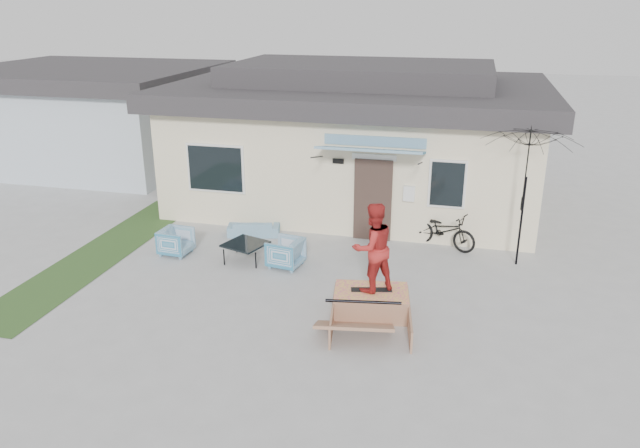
% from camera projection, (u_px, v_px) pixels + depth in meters
% --- Properties ---
extents(ground, '(90.00, 90.00, 0.00)m').
position_uv_depth(ground, '(283.00, 317.00, 11.82)').
color(ground, '#A0A0A0').
rests_on(ground, ground).
extents(grass_strip, '(1.40, 8.00, 0.01)m').
position_uv_depth(grass_strip, '(103.00, 252.00, 14.82)').
color(grass_strip, '#27451E').
rests_on(grass_strip, ground).
extents(house, '(10.80, 8.49, 4.10)m').
position_uv_depth(house, '(360.00, 135.00, 18.43)').
color(house, beige).
rests_on(house, ground).
extents(neighbor_house, '(8.60, 7.60, 3.50)m').
position_uv_depth(neighbor_house, '(92.00, 114.00, 22.70)').
color(neighbor_house, '#ADBAC8').
rests_on(neighbor_house, ground).
extents(loveseat, '(1.39, 0.69, 0.52)m').
position_uv_depth(loveseat, '(254.00, 226.00, 15.84)').
color(loveseat, teal).
rests_on(loveseat, ground).
extents(armchair_left, '(0.69, 0.73, 0.71)m').
position_uv_depth(armchair_left, '(176.00, 240.00, 14.62)').
color(armchair_left, teal).
rests_on(armchair_left, ground).
extents(armchair_right, '(0.78, 0.82, 0.74)m').
position_uv_depth(armchair_right, '(285.00, 251.00, 13.94)').
color(armchair_right, teal).
rests_on(armchair_right, ground).
extents(coffee_table, '(1.10, 1.10, 0.43)m').
position_uv_depth(coffee_table, '(246.00, 252.00, 14.32)').
color(coffee_table, black).
rests_on(coffee_table, ground).
extents(bicycle, '(1.81, 1.25, 1.10)m').
position_uv_depth(bicycle, '(444.00, 226.00, 14.96)').
color(bicycle, black).
rests_on(bicycle, ground).
extents(patio_umbrella, '(2.53, 2.41, 2.20)m').
position_uv_depth(patio_umbrella, '(525.00, 192.00, 13.57)').
color(patio_umbrella, black).
rests_on(patio_umbrella, ground).
extents(skate_ramp, '(1.70, 2.09, 0.47)m').
position_uv_depth(skate_ramp, '(371.00, 302.00, 11.87)').
color(skate_ramp, '#94664C').
rests_on(skate_ramp, ground).
extents(skateboard, '(0.82, 0.37, 0.05)m').
position_uv_depth(skateboard, '(371.00, 289.00, 11.82)').
color(skateboard, black).
rests_on(skateboard, skate_ramp).
extents(skater, '(1.09, 1.06, 1.76)m').
position_uv_depth(skater, '(373.00, 246.00, 11.51)').
color(skater, '#AB2422').
rests_on(skater, skateboard).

